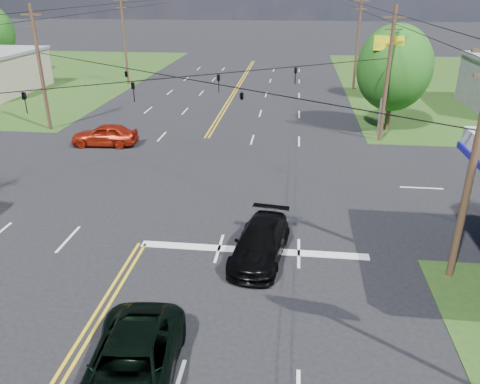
# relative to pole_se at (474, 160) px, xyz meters

# --- Properties ---
(ground) EXTENTS (280.00, 280.00, 0.00)m
(ground) POSITION_rel_pole_se_xyz_m (-13.00, 9.00, -4.92)
(ground) COLOR black
(ground) RESTS_ON ground
(stop_bar) EXTENTS (10.00, 0.50, 0.02)m
(stop_bar) POSITION_rel_pole_se_xyz_m (-8.00, 1.00, -4.92)
(stop_bar) COLOR silver
(stop_bar) RESTS_ON ground
(pole_se) EXTENTS (1.60, 0.28, 9.50)m
(pole_se) POSITION_rel_pole_se_xyz_m (0.00, 0.00, 0.00)
(pole_se) COLOR #432B1C
(pole_se) RESTS_ON ground
(pole_nw) EXTENTS (1.60, 0.28, 9.50)m
(pole_nw) POSITION_rel_pole_se_xyz_m (-26.00, 18.00, 0.00)
(pole_nw) COLOR #432B1C
(pole_nw) RESTS_ON ground
(pole_ne) EXTENTS (1.60, 0.28, 9.50)m
(pole_ne) POSITION_rel_pole_se_xyz_m (0.00, 18.00, 0.00)
(pole_ne) COLOR #432B1C
(pole_ne) RESTS_ON ground
(pole_left_far) EXTENTS (1.60, 0.28, 10.00)m
(pole_left_far) POSITION_rel_pole_se_xyz_m (-26.00, 37.00, 0.25)
(pole_left_far) COLOR #432B1C
(pole_left_far) RESTS_ON ground
(pole_right_far) EXTENTS (1.60, 0.28, 10.00)m
(pole_right_far) POSITION_rel_pole_se_xyz_m (0.00, 37.00, 0.25)
(pole_right_far) COLOR #432B1C
(pole_right_far) RESTS_ON ground
(span_wire_signals) EXTENTS (26.00, 18.00, 1.13)m
(span_wire_signals) POSITION_rel_pole_se_xyz_m (-13.00, 9.00, 1.08)
(span_wire_signals) COLOR black
(span_wire_signals) RESTS_ON ground
(power_lines) EXTENTS (26.04, 100.00, 0.64)m
(power_lines) POSITION_rel_pole_se_xyz_m (-13.00, 7.00, 3.68)
(power_lines) COLOR black
(power_lines) RESTS_ON ground
(tree_right_a) EXTENTS (5.70, 5.70, 8.18)m
(tree_right_a) POSITION_rel_pole_se_xyz_m (1.00, 21.00, -0.05)
(tree_right_a) COLOR #432B1C
(tree_right_a) RESTS_ON ground
(tree_right_b) EXTENTS (4.94, 4.94, 7.09)m
(tree_right_b) POSITION_rel_pole_se_xyz_m (3.50, 33.00, -0.70)
(tree_right_b) COLOR #432B1C
(tree_right_b) RESTS_ON ground
(pickup_dkgreen) EXTENTS (3.01, 5.70, 1.53)m
(pickup_dkgreen) POSITION_rel_pole_se_xyz_m (-10.75, -7.08, -4.15)
(pickup_dkgreen) COLOR black
(pickup_dkgreen) RESTS_ON ground
(suv_black) EXTENTS (2.64, 5.14, 1.43)m
(suv_black) POSITION_rel_pole_se_xyz_m (-7.65, 0.50, -4.20)
(suv_black) COLOR black
(suv_black) RESTS_ON ground
(sedan_red) EXTENTS (4.77, 2.19, 1.59)m
(sedan_red) POSITION_rel_pole_se_xyz_m (-19.97, 14.50, -4.12)
(sedan_red) COLOR #981C0B
(sedan_red) RESTS_ON ground
(polesign_ne) EXTENTS (2.07, 0.63, 7.50)m
(polesign_ne) POSITION_rel_pole_se_xyz_m (-0.00, 19.00, 0.85)
(polesign_ne) COLOR #A5A5AA
(polesign_ne) RESTS_ON ground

